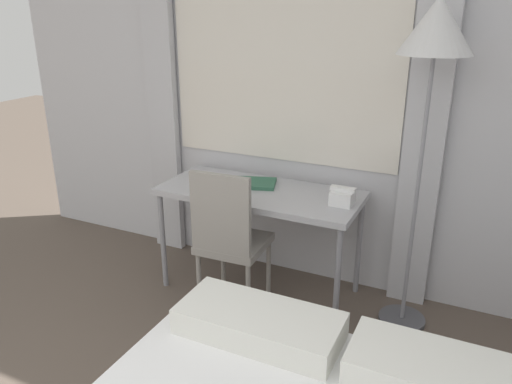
{
  "coord_description": "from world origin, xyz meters",
  "views": [
    {
      "loc": [
        1.1,
        0.12,
        1.86
      ],
      "look_at": [
        -0.02,
        2.48,
        0.88
      ],
      "focal_mm": 35.0,
      "sensor_mm": 36.0,
      "label": 1
    }
  ],
  "objects": [
    {
      "name": "wall_back_with_window",
      "position": [
        -0.02,
        3.24,
        1.35
      ],
      "size": [
        4.82,
        0.13,
        2.7
      ],
      "color": "silver",
      "rests_on": "ground_plane"
    },
    {
      "name": "telephone",
      "position": [
        0.37,
        2.88,
        0.78
      ],
      "size": [
        0.15,
        0.14,
        0.11
      ],
      "color": "white",
      "rests_on": "desk"
    },
    {
      "name": "book",
      "position": [
        -0.26,
        2.96,
        0.74
      ],
      "size": [
        0.33,
        0.29,
        0.02
      ],
      "rotation": [
        0.0,
        0.0,
        0.31
      ],
      "color": "#33664C",
      "rests_on": "desk"
    },
    {
      "name": "desk_chair",
      "position": [
        -0.25,
        2.56,
        0.53
      ],
      "size": [
        0.42,
        0.42,
        0.96
      ],
      "rotation": [
        0.0,
        0.0,
        0.04
      ],
      "color": "gray",
      "rests_on": "ground_plane"
    },
    {
      "name": "standing_lamp",
      "position": [
        0.79,
        2.9,
        1.66
      ],
      "size": [
        0.39,
        0.39,
        1.91
      ],
      "color": "#4C4C51",
      "rests_on": "ground_plane"
    },
    {
      "name": "desk",
      "position": [
        -0.18,
        2.88,
        0.67
      ],
      "size": [
        1.31,
        0.58,
        0.73
      ],
      "color": "#B2B2B7",
      "rests_on": "ground_plane"
    }
  ]
}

